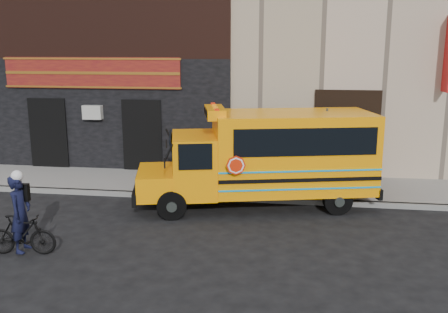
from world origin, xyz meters
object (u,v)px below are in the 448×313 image
at_px(sign_pole, 325,151).
at_px(cyclist, 21,216).
at_px(bicycle, 22,235).
at_px(school_bus, 270,155).

height_order(sign_pole, cyclist, sign_pole).
distance_m(sign_pole, bicycle, 8.55).
height_order(school_bus, cyclist, school_bus).
height_order(sign_pole, bicycle, sign_pole).
relative_size(sign_pole, bicycle, 1.83).
xyz_separation_m(sign_pole, bicycle, (-6.91, -4.92, -1.11)).
relative_size(sign_pole, cyclist, 1.60).
xyz_separation_m(school_bus, sign_pole, (1.61, 0.60, 0.06)).
bearing_deg(school_bus, cyclist, -141.55).
bearing_deg(cyclist, bicycle, -159.70).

